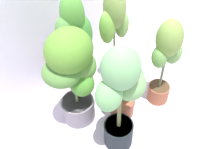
# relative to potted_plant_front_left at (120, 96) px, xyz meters

# --- Properties ---
(ground_plane) EXTENTS (8.00, 8.00, 0.00)m
(ground_plane) POSITION_rel_potted_plant_front_left_xyz_m (0.25, 0.07, -0.52)
(ground_plane) COLOR silver
(ground_plane) RESTS_ON ground
(potted_plant_front_left) EXTENTS (0.40, 0.31, 0.89)m
(potted_plant_front_left) POSITION_rel_potted_plant_front_left_xyz_m (0.00, 0.00, 0.00)
(potted_plant_front_left) COLOR black
(potted_plant_front_left) RESTS_ON ground
(potted_plant_center) EXTENTS (0.38, 0.32, 0.60)m
(potted_plant_center) POSITION_rel_potted_plant_front_left_xyz_m (0.24, 0.14, -0.16)
(potted_plant_center) COLOR brown
(potted_plant_center) RESTS_ON ground
(potted_plant_back_right) EXTENTS (0.32, 0.22, 0.91)m
(potted_plant_back_right) POSITION_rel_potted_plant_front_left_xyz_m (0.57, 0.49, -0.01)
(potted_plant_back_right) COLOR #301C1D
(potted_plant_back_right) RESTS_ON ground
(potted_plant_back_center) EXTENTS (0.36, 0.27, 0.93)m
(potted_plant_back_center) POSITION_rel_potted_plant_front_left_xyz_m (0.24, 0.62, 0.02)
(potted_plant_back_center) COLOR #984C3B
(potted_plant_back_center) RESTS_ON ground
(potted_plant_front_right) EXTENTS (0.31, 0.25, 0.80)m
(potted_plant_front_right) POSITION_rel_potted_plant_front_left_xyz_m (0.56, -0.02, -0.05)
(potted_plant_front_right) COLOR #9A5136
(potted_plant_front_right) RESTS_ON ground
(potted_plant_back_left) EXTENTS (0.47, 0.39, 0.84)m
(potted_plant_back_left) POSITION_rel_potted_plant_front_left_xyz_m (-0.02, 0.39, -0.01)
(potted_plant_back_left) COLOR slate
(potted_plant_back_left) RESTS_ON ground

